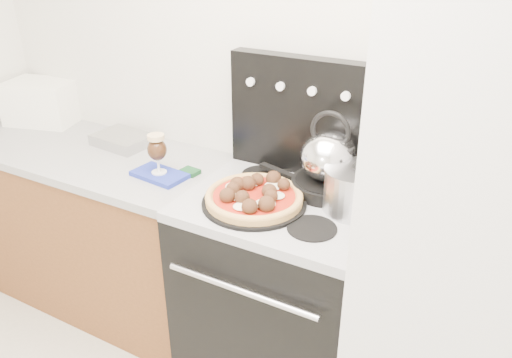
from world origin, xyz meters
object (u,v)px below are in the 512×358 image
Objects in this scene: skillet at (326,186)px; pizza at (254,195)px; base_cabinet at (99,229)px; stove_body at (282,295)px; tea_kettle at (329,152)px; pizza_pan at (254,203)px; beer_glass at (157,154)px; toaster_oven at (43,102)px; fridge at (474,244)px; oven_mitt at (159,175)px; stock_pot at (354,191)px.

pizza is at bearing -131.41° from skillet.
base_cabinet is 3.85× the size of pizza.
skillet is at bearing 5.42° from base_cabinet.
tea_kettle reaches higher than stove_body.
base_cabinet is at bearing -174.58° from skillet.
skillet is at bearing 48.59° from pizza_pan.
stove_body is 0.82m from beer_glass.
toaster_oven is 1.54m from pizza.
fridge is 7.79× the size of tea_kettle.
tea_kettle is at bearing 14.95° from beer_glass.
tea_kettle is (0.71, 0.19, 0.08)m from beer_glass.
pizza_pan is (1.51, -0.30, -0.09)m from toaster_oven.
oven_mitt is at bearing -179.01° from fridge.
stove_body is 0.75m from oven_mitt.
oven_mitt is 0.84× the size of skillet.
beer_glass is at bearing -175.39° from stove_body.
stove_body is 0.46× the size of fridge.
oven_mitt is 1.32× the size of beer_glass.
toaster_oven is 1.50× the size of tea_kettle.
toaster_oven is (-0.50, 0.18, 0.58)m from base_cabinet.
stock_pot is (0.35, 0.14, 0.04)m from pizza.
beer_glass is 0.63× the size of skillet.
base_cabinet is 1.40m from tea_kettle.
beer_glass is at bearing 0.00° from oven_mitt.
stock_pot is at bearing 6.24° from beer_glass.
stove_body is 0.50m from pizza_pan.
toaster_oven reaches higher than stove_body.
oven_mitt is 0.99× the size of tea_kettle.
pizza_pan is (0.50, -0.04, 0.02)m from oven_mitt.
tea_kettle is at bearing 0.00° from skillet.
beer_glass reaches higher than skillet.
beer_glass is (0.00, 0.00, 0.10)m from oven_mitt.
toaster_oven reaches higher than base_cabinet.
fridge reaches higher than stove_body.
oven_mitt is 0.10m from beer_glass.
stock_pot is at bearing 21.55° from pizza_pan.
toaster_oven reaches higher than stock_pot.
base_cabinet is 6.03× the size of oven_mitt.
pizza_pan is 1.82× the size of stock_pot.
pizza_pan reaches higher than stove_body.
pizza reaches higher than oven_mitt.
fridge is 5.20× the size of toaster_oven.
stove_body is 0.87m from fridge.
stock_pot is (1.86, -0.16, -0.01)m from toaster_oven.
base_cabinet is at bearing -179.14° from stock_pot.
stove_body is (1.10, -0.02, 0.01)m from base_cabinet.
skillet is at bearing 14.95° from oven_mitt.
stock_pot reaches higher than oven_mitt.
beer_glass is at bearing -173.76° from stock_pot.
stove_body is at bearing -130.11° from skillet.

